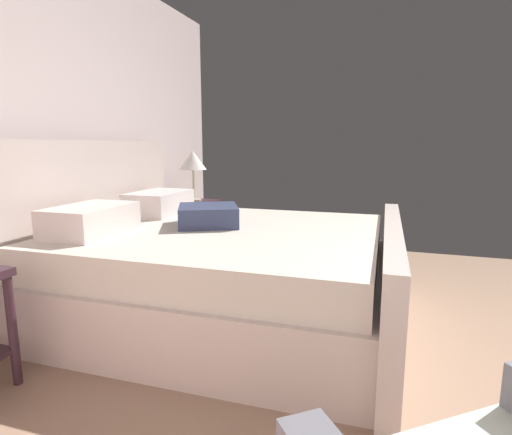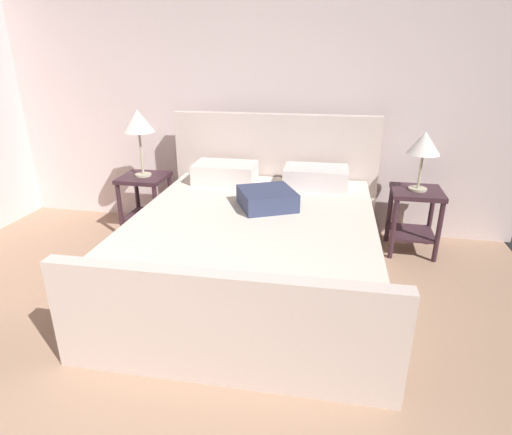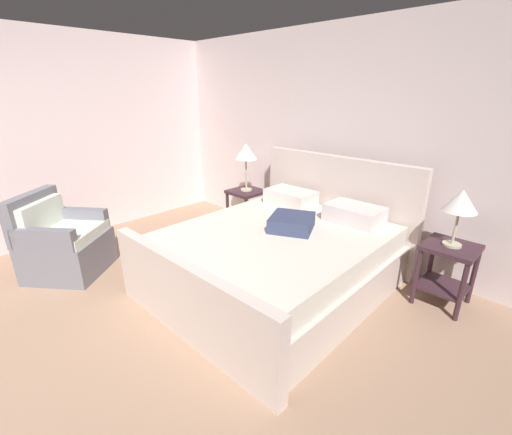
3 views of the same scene
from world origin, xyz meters
name	(u,v)px [view 1 (image 1 of 3)]	position (x,y,z in m)	size (l,w,h in m)	color
wall_back	(25,125)	(0.00, 3.45, 1.31)	(5.25, 0.12, 2.62)	silver
bed	(218,266)	(0.31, 2.18, 0.35)	(2.01, 2.29, 1.21)	beige
nightstand_right	(194,220)	(1.61, 3.02, 0.40)	(0.44, 0.44, 0.60)	#38212A
table_lamp_right	(193,162)	(1.61, 3.02, 1.01)	(0.28, 0.28, 0.52)	#B7B293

